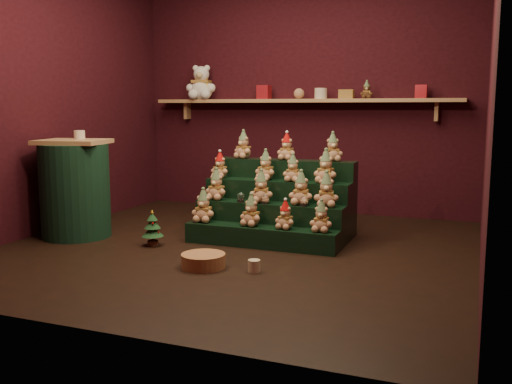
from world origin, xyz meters
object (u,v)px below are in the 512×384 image
at_px(riser_tier_front, 261,237).
at_px(snow_globe_a, 241,197).
at_px(white_bear, 201,78).
at_px(snow_globe_c, 304,201).
at_px(snow_globe_b, 265,199).
at_px(mug_right, 254,266).
at_px(wicker_basket, 203,261).
at_px(mini_christmas_tree, 153,228).
at_px(side_table, 75,189).
at_px(mug_left, 193,258).
at_px(brown_bear, 367,90).

relative_size(riser_tier_front, snow_globe_a, 15.40).
bearing_deg(white_bear, riser_tier_front, -60.76).
height_order(riser_tier_front, snow_globe_c, snow_globe_c).
distance_m(snow_globe_a, snow_globe_c, 0.61).
distance_m(snow_globe_b, mug_right, 1.01).
xyz_separation_m(riser_tier_front, snow_globe_a, (-0.26, 0.16, 0.32)).
bearing_deg(snow_globe_c, wicker_basket, -119.03).
xyz_separation_m(mini_christmas_tree, wicker_basket, (0.74, -0.46, -0.11)).
bearing_deg(side_table, riser_tier_front, -3.30).
distance_m(snow_globe_b, mini_christmas_tree, 1.04).
bearing_deg(snow_globe_a, snow_globe_b, 0.00).
bearing_deg(snow_globe_c, snow_globe_b, 180.00).
bearing_deg(riser_tier_front, mug_left, -111.28).
xyz_separation_m(wicker_basket, brown_bear, (0.76, 2.48, 1.36)).
bearing_deg(wicker_basket, mini_christmas_tree, 147.94).
xyz_separation_m(white_bear, brown_bear, (2.01, -0.00, -0.16)).
bearing_deg(side_table, mini_christmas_tree, -15.30).
bearing_deg(brown_bear, side_table, -149.96).
relative_size(mini_christmas_tree, brown_bear, 1.73).
distance_m(riser_tier_front, mug_left, 0.79).
bearing_deg(side_table, white_bear, 68.00).
distance_m(snow_globe_c, wicker_basket, 1.13).
xyz_separation_m(side_table, mug_right, (2.02, -0.48, -0.41)).
bearing_deg(mini_christmas_tree, snow_globe_b, 28.34).
relative_size(riser_tier_front, wicker_basket, 4.08).
height_order(mini_christmas_tree, mug_left, mini_christmas_tree).
bearing_deg(mug_right, side_table, 166.52).
xyz_separation_m(side_table, white_bear, (0.36, 1.97, 1.12)).
height_order(riser_tier_front, mug_left, riser_tier_front).
xyz_separation_m(riser_tier_front, white_bear, (-1.43, 1.70, 1.49)).
relative_size(riser_tier_front, snow_globe_b, 14.75).
distance_m(riser_tier_front, snow_globe_b, 0.36).
relative_size(snow_globe_a, mug_right, 0.98).
relative_size(wicker_basket, brown_bear, 1.80).
xyz_separation_m(snow_globe_c, mug_left, (-0.63, -0.90, -0.36)).
height_order(side_table, wicker_basket, side_table).
height_order(snow_globe_b, white_bear, white_bear).
distance_m(side_table, mug_right, 2.12).
xyz_separation_m(snow_globe_b, mini_christmas_tree, (-0.89, -0.48, -0.25)).
relative_size(snow_globe_c, white_bear, 0.18).
distance_m(snow_globe_c, mug_right, 0.98).
height_order(mug_left, white_bear, white_bear).
height_order(mini_christmas_tree, wicker_basket, mini_christmas_tree).
distance_m(mini_christmas_tree, white_bear, 2.52).
height_order(snow_globe_a, side_table, side_table).
height_order(snow_globe_b, mini_christmas_tree, snow_globe_b).
distance_m(mug_left, white_bear, 3.10).
distance_m(mini_christmas_tree, mug_left, 0.76).
bearing_deg(riser_tier_front, mini_christmas_tree, -160.67).
xyz_separation_m(snow_globe_c, white_bear, (-1.78, 1.54, 1.17)).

